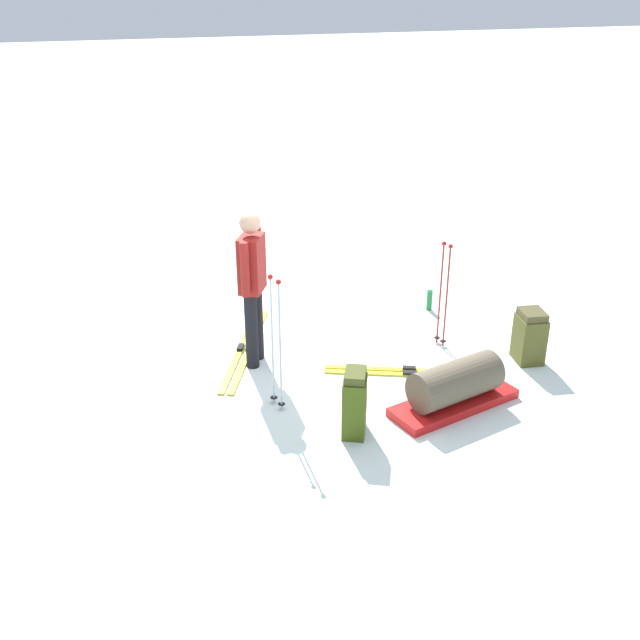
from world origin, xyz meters
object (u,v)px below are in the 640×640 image
Objects in this scene: skier_standing at (252,281)px; thermos_bottle at (429,300)px; ski_poles_planted_near at (276,337)px; ski_pair_far at (409,372)px; ski_poles_planted_far at (444,289)px; backpack_large_dark at (355,403)px; backpack_bright at (530,337)px; gear_sled at (455,387)px; ski_pair_near at (245,349)px.

thermos_bottle is at bearing -73.68° from skier_standing.
ski_poles_planted_near is (-0.95, -0.01, -0.19)m from skier_standing.
ski_poles_planted_far is (0.52, -0.60, 0.67)m from ski_pair_far.
backpack_large_dark is 0.48× the size of ski_poles_planted_near.
ski_pair_far is 2.91× the size of backpack_bright.
backpack_large_dark reaches higher than ski_pair_far.
ski_poles_planted_far is at bearing 162.93° from thermos_bottle.
gear_sled is 2.30m from thermos_bottle.
ski_pair_far is at bearing 130.96° from ski_poles_planted_far.
gear_sled is (-1.78, -1.72, 0.21)m from ski_pair_near.
gear_sled is (-0.52, -1.65, -0.54)m from ski_poles_planted_near.
backpack_bright is at bearing -87.75° from ski_poles_planted_near.
ski_pair_near and ski_pair_far have the same top height.
ski_pair_near is 1.35× the size of gear_sled.
thermos_bottle is (2.18, -0.73, -0.09)m from gear_sled.
gear_sled is at bearing -107.51° from ski_poles_planted_near.
ski_pair_near is at bearing 43.99° from gear_sled.
skier_standing is 2.34m from gear_sled.
backpack_bright is at bearing -62.11° from gear_sled.
ski_poles_planted_far is 0.87× the size of gear_sled.
skier_standing is at bearing 84.34° from ski_poles_planted_far.
ski_poles_planted_far is (-0.21, -2.11, -0.27)m from skier_standing.
ski_pair_near is 3.14m from backpack_bright.
ski_poles_planted_far is 4.73× the size of thermos_bottle.
skier_standing reaches higher than backpack_bright.
backpack_bright is (0.77, -2.29, -0.03)m from backpack_large_dark.
skier_standing reaches higher than ski_poles_planted_far.
gear_sled is (-0.63, 1.20, -0.07)m from backpack_bright.
ski_poles_planted_far reaches higher than ski_pair_near.
gear_sled is (0.14, -1.09, -0.10)m from backpack_large_dark.
gear_sled is (-1.27, 0.45, -0.46)m from ski_poles_planted_far.
ski_pair_near is 3.17× the size of backpack_bright.
thermos_bottle is (2.32, -1.82, -0.19)m from backpack_large_dark.
backpack_bright is 2.89m from ski_poles_planted_near.
ski_poles_planted_near is at bearing 40.38° from backpack_large_dark.
ski_poles_planted_near is (0.66, 0.56, 0.44)m from backpack_large_dark.
backpack_bright is (-1.15, -2.91, 0.28)m from ski_pair_near.
skier_standing is at bearing 106.32° from thermos_bottle.
skier_standing is 1.83m from backpack_large_dark.
thermos_bottle is at bearing -17.07° from ski_poles_planted_far.
ski_poles_planted_far is at bearing 49.69° from backpack_bright.
ski_pair_near is at bearing 56.45° from ski_pair_far.
gear_sled reaches higher than ski_pair_far.
ski_pair_far is 1.24× the size of gear_sled.
ski_poles_planted_near is at bearing 72.49° from gear_sled.
ski_pair_far is 0.79m from gear_sled.
backpack_bright is (-0.11, -1.35, 0.28)m from ski_pair_far.
backpack_large_dark is 2.12m from ski_poles_planted_far.
ski_poles_planted_near is at bearing 109.52° from ski_poles_planted_far.
skier_standing is 0.98× the size of ski_pair_far.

